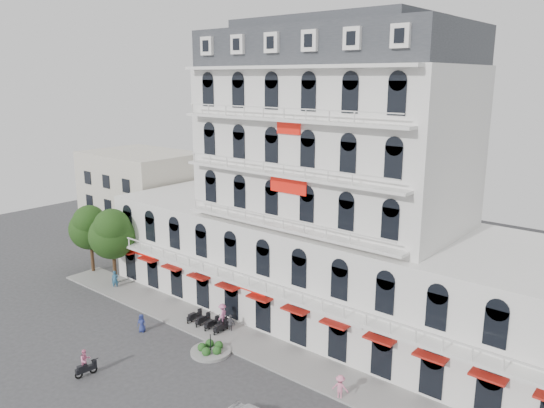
% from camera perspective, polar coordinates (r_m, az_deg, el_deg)
% --- Properties ---
extents(ground, '(120.00, 120.00, 0.00)m').
position_cam_1_polar(ground, '(38.24, -10.22, -20.27)').
color(ground, '#38383A').
rests_on(ground, ground).
extents(sidewalk, '(53.00, 4.00, 0.16)m').
position_cam_1_polar(sidewalk, '(43.57, -0.81, -15.39)').
color(sidewalk, gray).
rests_on(sidewalk, ground).
extents(main_building, '(45.00, 15.00, 25.80)m').
position_cam_1_polar(main_building, '(46.70, 6.37, -0.42)').
color(main_building, silver).
rests_on(main_building, ground).
extents(flank_building_west, '(14.00, 10.00, 12.00)m').
position_cam_1_polar(flank_building_west, '(69.54, -13.77, 0.54)').
color(flank_building_west, beige).
rests_on(flank_building_west, ground).
extents(traffic_island, '(3.20, 3.20, 1.60)m').
position_cam_1_polar(traffic_island, '(43.42, -6.61, -15.33)').
color(traffic_island, gray).
rests_on(traffic_island, ground).
extents(parked_scooter_row, '(4.40, 1.80, 1.10)m').
position_cam_1_polar(parked_scooter_row, '(47.40, -6.96, -13.08)').
color(parked_scooter_row, black).
rests_on(parked_scooter_row, ground).
extents(tree_west_outer, '(4.50, 4.48, 7.76)m').
position_cam_1_polar(tree_west_outer, '(61.06, -19.01, -2.23)').
color(tree_west_outer, '#382314').
rests_on(tree_west_outer, ground).
extents(tree_west_inner, '(4.76, 4.76, 8.25)m').
position_cam_1_polar(tree_west_inner, '(56.61, -16.82, -2.93)').
color(tree_west_inner, '#382314').
rests_on(tree_west_inner, ground).
extents(rider_southwest, '(0.72, 1.70, 2.09)m').
position_cam_1_polar(rider_southwest, '(42.14, -19.43, -15.78)').
color(rider_southwest, black).
rests_on(rider_southwest, ground).
extents(rider_center, '(1.05, 1.64, 2.32)m').
position_cam_1_polar(rider_center, '(46.54, -5.36, -11.86)').
color(rider_center, black).
rests_on(rider_center, ground).
extents(pedestrian_left, '(0.92, 0.81, 1.58)m').
position_cam_1_polar(pedestrian_left, '(47.39, -13.85, -12.33)').
color(pedestrian_left, navy).
rests_on(pedestrian_left, ground).
extents(pedestrian_mid, '(0.99, 0.53, 1.61)m').
position_cam_1_polar(pedestrian_mid, '(46.10, -4.47, -12.70)').
color(pedestrian_mid, '#4F4D54').
rests_on(pedestrian_mid, ground).
extents(pedestrian_right, '(1.27, 0.95, 1.75)m').
position_cam_1_polar(pedestrian_right, '(37.84, 7.35, -18.98)').
color(pedestrian_right, pink).
rests_on(pedestrian_right, ground).
extents(pedestrian_far, '(0.77, 0.83, 1.89)m').
position_cam_1_polar(pedestrian_far, '(56.99, -16.53, -7.82)').
color(pedestrian_far, '#2B5F83').
rests_on(pedestrian_far, ground).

